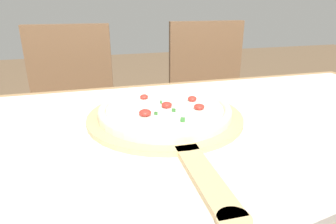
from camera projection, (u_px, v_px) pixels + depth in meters
The scene contains 6 objects.
dining_table at pixel (200, 176), 0.70m from camera, with size 1.48×0.90×0.73m.
towel_cloth at pixel (201, 138), 0.66m from camera, with size 1.40×0.82×0.00m.
pizza_peel at pixel (167, 120), 0.73m from camera, with size 0.39×0.60×0.01m.
pizza at pixel (165, 110), 0.74m from camera, with size 0.33×0.33×0.03m.
chair_left at pixel (73, 111), 1.38m from camera, with size 0.43×0.43×0.91m.
chair_right at pixel (209, 99), 1.54m from camera, with size 0.42×0.42×0.91m.
Camera 1 is at (-0.22, -0.55, 1.03)m, focal length 32.00 mm.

